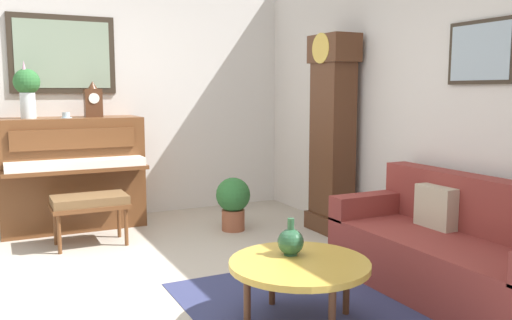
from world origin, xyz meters
The scene contains 14 objects.
ground_plane centered at (0.00, 0.00, -0.05)m, with size 6.40×6.00×0.10m, color #B2A899.
wall_left centered at (-2.60, -0.01, 1.41)m, with size 0.13×4.90×2.80m.
wall_back centered at (0.01, 2.40, 1.40)m, with size 5.30×0.13×2.80m.
area_rug centered at (0.89, 0.84, 0.00)m, with size 2.10×1.50×0.01m, color navy.
piano centered at (-2.23, -0.26, 0.60)m, with size 0.87×1.44×1.18m.
piano_bench centered at (-1.47, -0.21, 0.41)m, with size 0.42×0.70×0.48m.
grandfather_clock centered at (-0.89, 2.13, 0.96)m, with size 0.52×0.34×2.03m.
couch centered at (0.98, 1.93, 0.31)m, with size 1.90×0.80×0.84m.
coffee_table centered at (0.91, 0.66, 0.38)m, with size 0.88×0.88×0.41m.
mantel_clock centered at (-2.23, -0.02, 1.35)m, with size 0.13×0.18×0.38m.
flower_vase centered at (-2.23, -0.66, 1.50)m, with size 0.26×0.26×0.58m.
teacup centered at (-2.14, -0.31, 1.20)m, with size 0.12×0.12×0.06m.
green_jug centered at (0.77, 0.68, 0.50)m, with size 0.17×0.17×0.24m.
potted_plant centered at (-1.36, 1.22, 0.32)m, with size 0.36×0.36×0.56m.
Camera 1 is at (3.65, -0.99, 1.47)m, focal length 37.40 mm.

